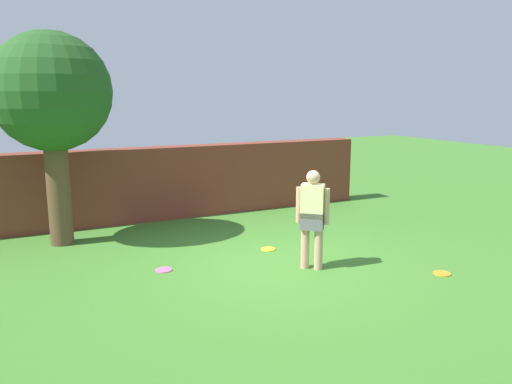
% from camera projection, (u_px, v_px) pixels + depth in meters
% --- Properties ---
extents(ground_plane, '(40.00, 40.00, 0.00)m').
position_uv_depth(ground_plane, '(279.00, 265.00, 8.43)').
color(ground_plane, '#3D7528').
extents(brick_wall, '(11.39, 0.50, 1.63)m').
position_uv_depth(brick_wall, '(133.00, 185.00, 11.15)').
color(brick_wall, brown).
rests_on(brick_wall, ground).
extents(tree, '(2.15, 2.15, 3.92)m').
position_uv_depth(tree, '(51.00, 95.00, 9.09)').
color(tree, brown).
rests_on(tree, ground).
extents(person, '(0.43, 0.40, 1.62)m').
position_uv_depth(person, '(312.00, 215.00, 8.08)').
color(person, tan).
rests_on(person, ground).
extents(frisbee_pink, '(0.27, 0.27, 0.02)m').
position_uv_depth(frisbee_pink, '(164.00, 270.00, 8.15)').
color(frisbee_pink, pink).
rests_on(frisbee_pink, ground).
extents(frisbee_yellow, '(0.27, 0.27, 0.02)m').
position_uv_depth(frisbee_yellow, '(268.00, 249.00, 9.24)').
color(frisbee_yellow, yellow).
rests_on(frisbee_yellow, ground).
extents(frisbee_orange, '(0.27, 0.27, 0.02)m').
position_uv_depth(frisbee_orange, '(442.00, 274.00, 7.99)').
color(frisbee_orange, orange).
rests_on(frisbee_orange, ground).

